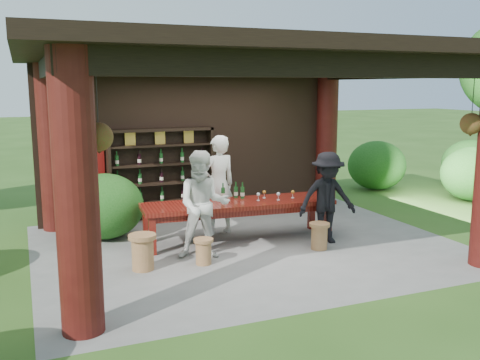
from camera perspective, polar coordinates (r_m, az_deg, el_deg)
name	(u,v)px	position (r m, az deg, el deg)	size (l,w,h in m)	color
ground	(248,246)	(9.77, 0.90, -7.04)	(90.00, 90.00, 0.00)	#2D5119
pavilion	(239,127)	(9.76, -0.13, 5.70)	(7.50, 6.00, 3.60)	slate
wine_shelf	(161,174)	(11.52, -8.37, 0.59)	(2.26, 0.34, 1.99)	black
tasting_table	(239,207)	(9.94, -0.15, -2.95)	(3.63, 1.19, 0.75)	#53110B
stool_near_left	(203,251)	(8.77, -3.92, -7.53)	(0.32, 0.32, 0.43)	olive
stool_near_right	(319,235)	(9.62, 8.46, -5.86)	(0.36, 0.36, 0.48)	olive
stool_far_left	(143,251)	(8.61, -10.35, -7.47)	(0.44, 0.44, 0.57)	olive
host	(218,185)	(10.38, -2.32, -0.52)	(0.71, 0.46, 1.94)	white
guest_woman	(203,205)	(8.93, -3.93, -2.67)	(0.88, 0.69, 1.82)	silver
guest_man	(327,198)	(9.90, 9.28, -1.90)	(1.09, 0.63, 1.69)	black
table_bottles	(234,190)	(10.15, -0.67, -1.12)	(0.45, 0.18, 0.31)	#194C1E
table_glasses	(273,195)	(10.13, 3.59, -1.63)	(0.77, 0.34, 0.15)	silver
napkin_basket	(197,201)	(9.69, -4.60, -2.20)	(0.26, 0.18, 0.14)	#BF6672
shrubs	(330,198)	(11.37, 9.63, -1.85)	(15.09, 8.45, 1.36)	#194C14
trees	(400,63)	(12.69, 16.71, 11.88)	(21.49, 10.28, 4.80)	#3F2819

